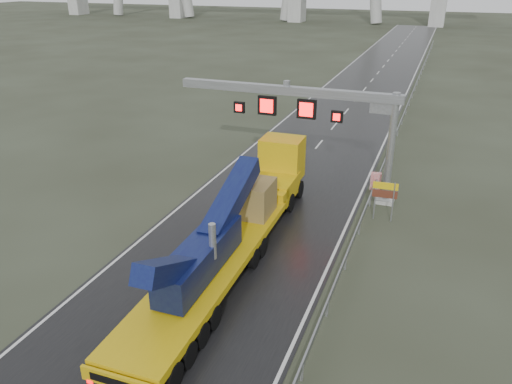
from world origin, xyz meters
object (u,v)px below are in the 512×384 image
at_px(sign_gantry, 317,111).
at_px(heavy_haul_truck, 243,214).
at_px(exit_sign_pair, 385,194).
at_px(striped_barrier, 376,181).

xyz_separation_m(sign_gantry, heavy_haul_truck, (-1.82, -8.37, -3.77)).
bearing_deg(heavy_haul_truck, sign_gantry, 76.68).
bearing_deg(heavy_haul_truck, exit_sign_pair, 38.47).
distance_m(heavy_haul_truck, exit_sign_pair, 8.83).
bearing_deg(sign_gantry, striped_barrier, 25.48).
distance_m(sign_gantry, striped_barrier, 6.61).
height_order(heavy_haul_truck, exit_sign_pair, heavy_haul_truck).
height_order(sign_gantry, exit_sign_pair, sign_gantry).
bearing_deg(exit_sign_pair, striped_barrier, 100.30).
xyz_separation_m(heavy_haul_truck, exit_sign_pair, (6.81, 5.62, -0.09)).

